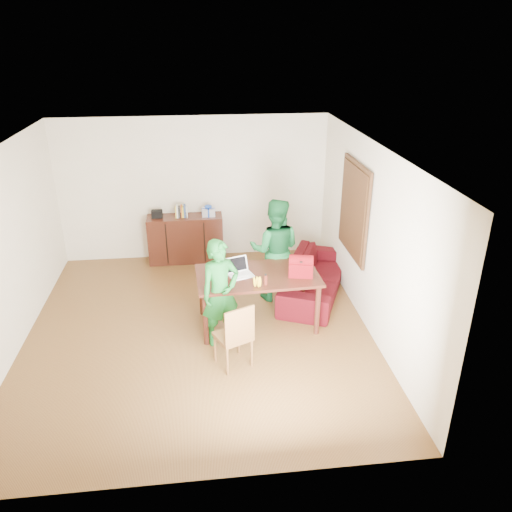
{
  "coord_description": "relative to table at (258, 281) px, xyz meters",
  "views": [
    {
      "loc": [
        0.1,
        -6.37,
        4.07
      ],
      "look_at": [
        0.89,
        0.28,
        1.03
      ],
      "focal_mm": 35.0,
      "sensor_mm": 36.0,
      "label": 1
    }
  ],
  "objects": [
    {
      "name": "chair",
      "position": [
        -0.43,
        -0.98,
        -0.45
      ],
      "size": [
        0.55,
        0.54,
        0.93
      ],
      "rotation": [
        0.0,
        0.0,
        0.43
      ],
      "color": "brown",
      "rests_on": "ground"
    },
    {
      "name": "table",
      "position": [
        0.0,
        0.0,
        0.0
      ],
      "size": [
        1.82,
        1.08,
        0.83
      ],
      "rotation": [
        0.0,
        0.0,
        0.05
      ],
      "color": "black",
      "rests_on": "ground"
    },
    {
      "name": "laptop",
      "position": [
        -0.24,
        -0.02,
        0.15
      ],
      "size": [
        0.4,
        0.33,
        0.24
      ],
      "rotation": [
        0.0,
        0.0,
        0.34
      ],
      "color": "white",
      "rests_on": "table"
    },
    {
      "name": "room",
      "position": [
        -0.87,
        0.05,
        0.59
      ],
      "size": [
        5.2,
        5.7,
        2.9
      ],
      "color": "#4C2B13",
      "rests_on": "ground"
    },
    {
      "name": "bananas",
      "position": [
        -0.05,
        -0.37,
        0.14
      ],
      "size": [
        0.17,
        0.13,
        0.06
      ],
      "primitive_type": null,
      "rotation": [
        0.0,
        0.0,
        0.23
      ],
      "color": "gold",
      "rests_on": "table"
    },
    {
      "name": "person_far",
      "position": [
        0.38,
        0.79,
        0.13
      ],
      "size": [
        0.95,
        0.81,
        1.71
      ],
      "primitive_type": "imported",
      "rotation": [
        0.0,
        0.0,
        2.93
      ],
      "color": "#145B2A",
      "rests_on": "ground"
    },
    {
      "name": "sofa",
      "position": [
        1.06,
        0.86,
        -0.42
      ],
      "size": [
        1.59,
        2.25,
        0.61
      ],
      "primitive_type": "imported",
      "rotation": [
        0.0,
        0.0,
        1.16
      ],
      "color": "#410908",
      "rests_on": "ground"
    },
    {
      "name": "bottle",
      "position": [
        0.07,
        -0.33,
        0.19
      ],
      "size": [
        0.06,
        0.06,
        0.16
      ],
      "primitive_type": "cylinder",
      "rotation": [
        0.0,
        0.0,
        -0.1
      ],
      "color": "#511C12",
      "rests_on": "table"
    },
    {
      "name": "red_bag",
      "position": [
        0.61,
        -0.11,
        0.23
      ],
      "size": [
        0.38,
        0.27,
        0.25
      ],
      "primitive_type": "cube",
      "rotation": [
        0.0,
        0.0,
        -0.21
      ],
      "color": "maroon",
      "rests_on": "table"
    },
    {
      "name": "person_near",
      "position": [
        -0.56,
        -0.4,
        0.05
      ],
      "size": [
        0.67,
        0.57,
        1.55
      ],
      "primitive_type": "imported",
      "rotation": [
        0.0,
        0.0,
        0.41
      ],
      "color": "#166522",
      "rests_on": "ground"
    }
  ]
}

